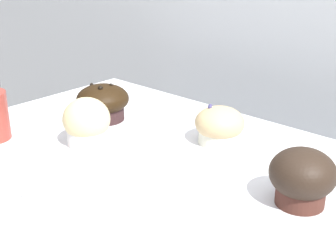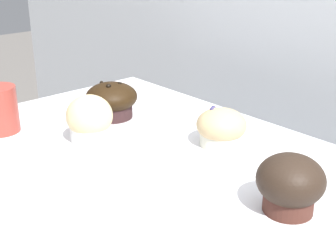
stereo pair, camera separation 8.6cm
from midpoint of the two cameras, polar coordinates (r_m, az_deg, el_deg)
wall_back at (r=1.25m, az=16.93°, el=3.90°), size 3.20×0.10×1.80m
muffin_front_center at (r=1.02m, az=-10.35°, el=2.84°), size 0.11×0.11×0.08m
muffin_back_left at (r=0.90m, az=-12.60°, el=0.30°), size 0.09×0.09×0.09m
muffin_back_right at (r=0.70m, az=12.68°, el=-6.22°), size 0.10×0.10×0.09m
muffin_front_left at (r=0.89m, az=3.56°, el=-0.04°), size 0.09×0.09×0.07m
serving_plate at (r=0.77m, az=-13.34°, el=-6.75°), size 0.20×0.20×0.01m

